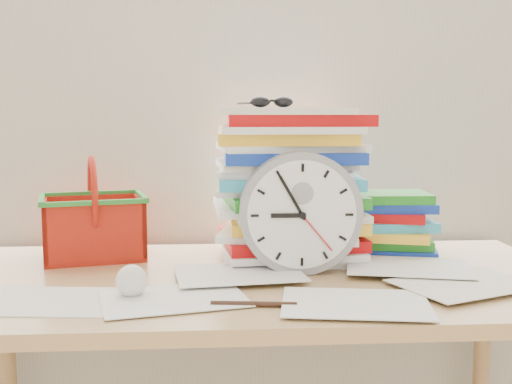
{
  "coord_description": "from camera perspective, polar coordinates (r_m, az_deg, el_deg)",
  "views": [
    {
      "loc": [
        -0.1,
        0.22,
        1.11
      ],
      "look_at": [
        -0.01,
        1.6,
        0.94
      ],
      "focal_mm": 45.0,
      "sensor_mm": 36.0,
      "label": 1
    }
  ],
  "objects": [
    {
      "name": "sunglasses",
      "position": [
        1.58,
        1.43,
        8.01
      ],
      "size": [
        0.15,
        0.14,
        0.03
      ],
      "primitive_type": null,
      "rotation": [
        0.0,
        0.0,
        0.29
      ],
      "color": "black",
      "rests_on": "paper_stack"
    },
    {
      "name": "book_stack",
      "position": [
        1.67,
        11.62,
        -2.7
      ],
      "size": [
        0.29,
        0.24,
        0.16
      ],
      "primitive_type": null,
      "rotation": [
        0.0,
        0.0,
        -0.14
      ],
      "color": "white",
      "rests_on": "desk"
    },
    {
      "name": "curtain",
      "position": [
        1.77,
        -0.68,
        13.3
      ],
      "size": [
        2.4,
        0.01,
        2.5
      ],
      "primitive_type": "cube",
      "color": "beige",
      "rests_on": "room_shell"
    },
    {
      "name": "basket",
      "position": [
        1.63,
        -14.29,
        -1.43
      ],
      "size": [
        0.29,
        0.25,
        0.25
      ],
      "primitive_type": null,
      "rotation": [
        0.0,
        0.0,
        0.24
      ],
      "color": "red",
      "rests_on": "desk"
    },
    {
      "name": "paper_stack",
      "position": [
        1.58,
        3.06,
        0.76
      ],
      "size": [
        0.38,
        0.31,
        0.37
      ],
      "primitive_type": null,
      "rotation": [
        0.0,
        0.0,
        -0.04
      ],
      "color": "white",
      "rests_on": "desk"
    },
    {
      "name": "scattered_papers",
      "position": [
        1.43,
        0.21,
        -7.22
      ],
      "size": [
        1.26,
        0.42,
        0.02
      ],
      "primitive_type": null,
      "color": "white",
      "rests_on": "desk"
    },
    {
      "name": "desk",
      "position": [
        1.45,
        0.21,
        -10.31
      ],
      "size": [
        1.4,
        0.7,
        0.75
      ],
      "color": "tan",
      "rests_on": "ground"
    },
    {
      "name": "crumpled_ball",
      "position": [
        1.29,
        -11.04,
        -7.74
      ],
      "size": [
        0.06,
        0.06,
        0.06
      ],
      "primitive_type": "sphere",
      "color": "white",
      "rests_on": "desk"
    },
    {
      "name": "clock",
      "position": [
        1.43,
        3.96,
        -1.87
      ],
      "size": [
        0.27,
        0.05,
        0.27
      ],
      "primitive_type": "cylinder",
      "rotation": [
        1.57,
        0.0,
        0.0
      ],
      "color": "gray",
      "rests_on": "desk"
    },
    {
      "name": "pen",
      "position": [
        1.21,
        -0.2,
        -9.93
      ],
      "size": [
        0.16,
        0.03,
        0.01
      ],
      "primitive_type": "cylinder",
      "rotation": [
        0.0,
        1.57,
        -0.12
      ],
      "color": "black",
      "rests_on": "desk"
    }
  ]
}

